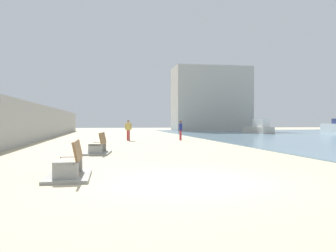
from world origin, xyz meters
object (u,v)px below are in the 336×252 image
bench_near (70,169)px  person_standing (181,129)px  boat_mid_bay (259,128)px  bench_far (98,149)px  person_walking (128,129)px

bench_near → person_standing: (6.70, 17.79, 0.69)m
person_standing → boat_mid_bay: size_ratio=0.28×
bench_far → boat_mid_bay: bearing=52.5°
boat_mid_bay → person_standing: bearing=-132.5°
person_walking → boat_mid_bay: 21.93m
bench_far → person_walking: bearing=79.7°
bench_near → boat_mid_bay: boat_mid_bay is taller
bench_far → person_walking: size_ratio=1.36×
bench_far → boat_mid_bay: boat_mid_bay is taller
bench_near → bench_far: same height
bench_far → boat_mid_bay: (19.15, 24.98, 0.46)m
bench_near → boat_mid_bay: (19.71, 31.97, 0.46)m
person_standing → boat_mid_bay: 19.24m
person_walking → person_standing: (4.10, -0.47, -0.02)m
bench_near → boat_mid_bay: bearing=58.3°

